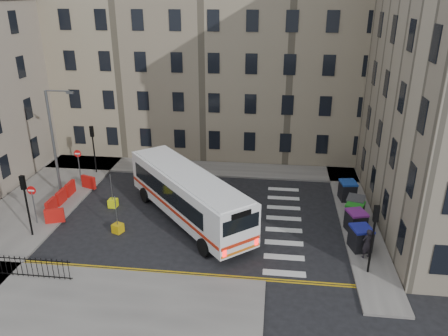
% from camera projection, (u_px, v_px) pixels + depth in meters
% --- Properties ---
extents(ground, '(120.00, 120.00, 0.00)m').
position_uv_depth(ground, '(226.00, 218.00, 30.32)').
color(ground, black).
rests_on(ground, ground).
extents(pavement_north, '(36.00, 3.20, 0.15)m').
position_uv_depth(pavement_north, '(170.00, 167.00, 38.87)').
color(pavement_north, slate).
rests_on(pavement_north, ground).
extents(pavement_east, '(2.40, 26.00, 0.15)m').
position_uv_depth(pavement_east, '(350.00, 198.00, 32.96)').
color(pavement_east, slate).
rests_on(pavement_east, ground).
extents(pavement_west, '(6.00, 22.00, 0.15)m').
position_uv_depth(pavement_west, '(43.00, 200.00, 32.78)').
color(pavement_west, slate).
rests_on(pavement_west, ground).
extents(pavement_sw, '(20.00, 6.00, 0.15)m').
position_uv_depth(pavement_sw, '(64.00, 304.00, 21.88)').
color(pavement_sw, slate).
rests_on(pavement_sw, ground).
extents(terrace_north, '(38.30, 10.80, 17.20)m').
position_uv_depth(terrace_north, '(173.00, 58.00, 42.11)').
color(terrace_north, gray).
rests_on(terrace_north, ground).
extents(traffic_light_east, '(0.28, 0.22, 4.10)m').
position_uv_depth(traffic_light_east, '(374.00, 229.00, 23.21)').
color(traffic_light_east, black).
rests_on(traffic_light_east, pavement_east).
extents(traffic_light_nw, '(0.28, 0.22, 4.10)m').
position_uv_depth(traffic_light_nw, '(93.00, 142.00, 36.56)').
color(traffic_light_nw, black).
rests_on(traffic_light_nw, pavement_west).
extents(traffic_light_sw, '(0.28, 0.22, 4.10)m').
position_uv_depth(traffic_light_sw, '(25.00, 196.00, 26.91)').
color(traffic_light_sw, black).
rests_on(traffic_light_sw, pavement_west).
extents(streetlamp, '(0.50, 0.22, 8.14)m').
position_uv_depth(streetlamp, '(53.00, 142.00, 31.99)').
color(streetlamp, '#595B5E').
rests_on(streetlamp, pavement_west).
extents(no_entry_north, '(0.60, 0.08, 3.00)m').
position_uv_depth(no_entry_north, '(78.00, 159.00, 35.08)').
color(no_entry_north, '#595B5E').
rests_on(no_entry_north, pavement_west).
extents(no_entry_south, '(0.60, 0.08, 3.00)m').
position_uv_depth(no_entry_south, '(33.00, 197.00, 28.64)').
color(no_entry_south, '#595B5E').
rests_on(no_entry_south, pavement_west).
extents(roadworks_barriers, '(1.66, 6.26, 1.00)m').
position_uv_depth(roadworks_barriers, '(66.00, 197.00, 31.87)').
color(roadworks_barriers, red).
rests_on(roadworks_barriers, pavement_west).
extents(iron_railings, '(7.80, 0.04, 1.20)m').
position_uv_depth(iron_railings, '(3.00, 265.00, 23.76)').
color(iron_railings, black).
rests_on(iron_railings, pavement_sw).
extents(bus, '(10.11, 11.21, 3.36)m').
position_uv_depth(bus, '(188.00, 194.00, 29.39)').
color(bus, white).
rests_on(bus, ground).
extents(wheelie_bin_a, '(1.44, 1.56, 1.44)m').
position_uv_depth(wheelie_bin_a, '(360.00, 238.00, 26.17)').
color(wheelie_bin_a, black).
rests_on(wheelie_bin_a, pavement_east).
extents(wheelie_bin_b, '(1.44, 1.55, 1.41)m').
position_uv_depth(wheelie_bin_b, '(356.00, 221.00, 28.11)').
color(wheelie_bin_b, black).
rests_on(wheelie_bin_b, pavement_east).
extents(wheelie_bin_c, '(1.49, 1.58, 1.39)m').
position_uv_depth(wheelie_bin_c, '(354.00, 213.00, 29.22)').
color(wheelie_bin_c, black).
rests_on(wheelie_bin_c, pavement_east).
extents(wheelie_bin_d, '(1.48, 1.59, 1.45)m').
position_uv_depth(wheelie_bin_d, '(355.00, 207.00, 29.91)').
color(wheelie_bin_d, black).
rests_on(wheelie_bin_d, pavement_east).
extents(wheelie_bin_e, '(1.30, 1.45, 1.43)m').
position_uv_depth(wheelie_bin_e, '(347.00, 190.00, 32.41)').
color(wheelie_bin_e, black).
rests_on(wheelie_bin_e, pavement_east).
extents(pedestrian, '(0.80, 0.70, 1.85)m').
position_uv_depth(pedestrian, '(367.00, 244.00, 25.21)').
color(pedestrian, black).
rests_on(pedestrian, pavement_east).
extents(bollard_yellow, '(0.62, 0.62, 0.60)m').
position_uv_depth(bollard_yellow, '(113.00, 203.00, 31.75)').
color(bollard_yellow, '#E5F10D').
rests_on(bollard_yellow, ground).
extents(bollard_chevron, '(0.78, 0.78, 0.60)m').
position_uv_depth(bollard_chevron, '(118.00, 228.00, 28.39)').
color(bollard_chevron, gold).
rests_on(bollard_chevron, ground).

